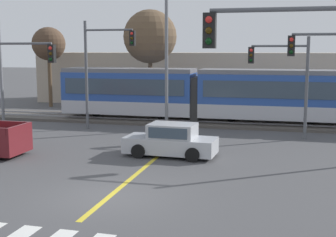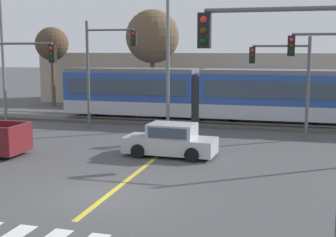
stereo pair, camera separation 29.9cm
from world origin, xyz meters
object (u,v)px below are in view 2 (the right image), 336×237
Objects in this scene: traffic_light_far_right at (287,73)px; bare_tree_west at (152,37)px; traffic_light_near_right at (295,79)px; bare_tree_far_west at (52,45)px; sedan_crossing at (170,141)px; street_lamp_centre at (170,43)px; traffic_light_far_left at (103,60)px; street_lamp_west at (4,45)px; light_rail_tram at (272,94)px; traffic_light_mid_left at (10,72)px.

traffic_light_far_right is 0.71× the size of bare_tree_west.
traffic_light_near_right is 31.31m from bare_tree_far_west.
sedan_crossing is 0.67× the size of traffic_light_near_right.
street_lamp_centre is at bearing 171.58° from traffic_light_far_right.
street_lamp_centre is 7.62m from bare_tree_west.
street_lamp_west is at bearing 171.05° from traffic_light_far_left.
traffic_light_mid_left is (-12.83, -9.24, 1.69)m from light_rail_tram.
bare_tree_far_west is (-14.50, 15.72, 4.58)m from sedan_crossing.
street_lamp_centre is at bearing 9.70° from traffic_light_far_left.
street_lamp_west is at bearing -82.58° from bare_tree_far_west.
traffic_light_near_right is 0.68× the size of street_lamp_centre.
light_rail_tram reaches higher than sedan_crossing.
street_lamp_centre is (4.03, 0.69, 1.00)m from traffic_light_far_left.
bare_tree_far_west is 9.77m from bare_tree_west.
street_lamp_centre is at bearing 104.81° from sedan_crossing.
street_lamp_centre is 15.56m from bare_tree_far_west.
traffic_light_near_right is (11.20, -14.50, -0.08)m from traffic_light_far_left.
bare_tree_far_west reaches higher than traffic_light_far_left.
bare_tree_far_west reaches higher than traffic_light_mid_left.
traffic_light_far_right is 0.83× the size of bare_tree_far_west.
bare_tree_west is at bearing 73.92° from traffic_light_mid_left.
traffic_light_mid_left is at bearing -54.50° from street_lamp_west.
bare_tree_west is at bearing 157.71° from light_rail_tram.
light_rail_tram is 4.25× the size of traffic_light_far_left.
street_lamp_centre is at bearing -65.18° from bare_tree_west.
traffic_light_far_left is at bearing -48.01° from bare_tree_far_west.
traffic_light_mid_left is at bearing -68.93° from bare_tree_far_west.
traffic_light_mid_left is 0.87× the size of traffic_light_near_right.
bare_tree_west is (0.84, 7.58, 1.56)m from traffic_light_far_left.
street_lamp_centre is at bearing -35.18° from bare_tree_far_west.
traffic_light_mid_left is at bearing -159.78° from traffic_light_far_right.
traffic_light_far_left is at bearing 61.68° from traffic_light_mid_left.
traffic_light_far_left is 4.21m from street_lamp_centre.
traffic_light_far_left reaches higher than sedan_crossing.
light_rail_tram is 15.90m from traffic_light_mid_left.
traffic_light_far_right is (-0.36, 14.18, -0.53)m from traffic_light_near_right.
traffic_light_far_right is 0.60× the size of street_lamp_west.
street_lamp_centre reaches higher than bare_tree_far_west.
traffic_light_mid_left is at bearing -106.08° from bare_tree_west.
street_lamp_west reaches higher than traffic_light_mid_left.
light_rail_tram is 10.52m from bare_tree_west.
traffic_light_near_right reaches higher than light_rail_tram.
traffic_light_mid_left is 16.18m from bare_tree_far_west.
traffic_light_far_left is 7.74m from street_lamp_west.
bare_tree_far_west is (-19.53, 9.97, 1.65)m from traffic_light_far_right.
street_lamp_centre is at bearing 41.22° from traffic_light_mid_left.
bare_tree_far_west is (-12.72, 8.97, 0.04)m from street_lamp_centre.
traffic_light_far_left is 6.13m from traffic_light_mid_left.
street_lamp_centre reaches higher than street_lamp_west.
traffic_light_near_right is 24.51m from street_lamp_west.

